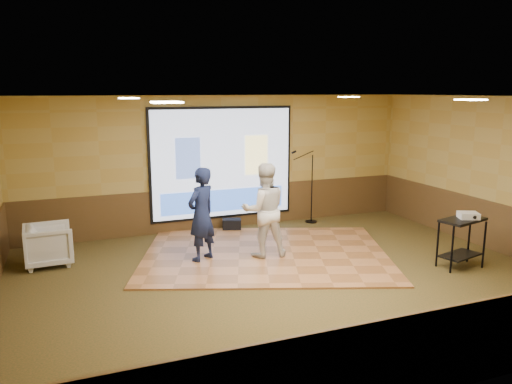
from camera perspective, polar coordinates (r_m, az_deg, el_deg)
name	(u,v)px	position (r m, az deg, el deg)	size (l,w,h in m)	color
ground	(286,279)	(8.49, 3.42, -9.90)	(9.00, 9.00, 0.00)	#2A3216
room_shell	(287,155)	(7.97, 3.60, 4.26)	(9.04, 7.04, 3.02)	#AF9549
wainscot_back	(223,207)	(11.47, -3.82, -1.73)	(9.00, 0.04, 0.95)	#4E391A
wainscot_front	(429,353)	(5.62, 19.13, -17.00)	(9.00, 0.04, 0.95)	#4E391A
wainscot_right	(492,226)	(10.92, 25.38, -3.52)	(0.04, 7.00, 0.95)	#4E391A
projector_screen	(223,164)	(11.24, -3.82, 3.19)	(3.32, 0.06, 2.52)	black
downlight_nw	(129,98)	(9.04, -14.34, 10.35)	(0.32, 0.32, 0.02)	#FFEDBF
downlight_ne	(349,97)	(10.54, 10.55, 10.63)	(0.32, 0.32, 0.02)	#FFEDBF
downlight_sw	(167,102)	(5.79, -10.17, 10.06)	(0.32, 0.32, 0.02)	#FFEDBF
downlight_se	(471,100)	(7.92, 23.34, 9.66)	(0.32, 0.32, 0.02)	#FFEDBF
dance_floor	(266,253)	(9.69, 1.10, -7.03)	(4.61, 3.51, 0.03)	#A56A3C
player_left	(201,214)	(9.12, -6.25, -2.54)	(0.63, 0.41, 1.72)	#141C3F
player_right	(264,210)	(9.28, 0.94, -2.08)	(0.86, 0.67, 1.77)	silver
av_table	(462,234)	(9.55, 22.45, -4.47)	(0.85, 0.45, 0.89)	black
projector	(468,215)	(9.53, 23.11, -2.47)	(0.33, 0.27, 0.11)	silver
mic_stand	(309,202)	(11.93, 6.13, -1.17)	(0.69, 0.28, 1.75)	black
banquet_chair	(49,245)	(9.78, -22.60, -5.58)	(0.80, 0.82, 0.75)	gray
duffel_bag	(232,225)	(11.30, -2.79, -3.74)	(0.41, 0.28, 0.26)	black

